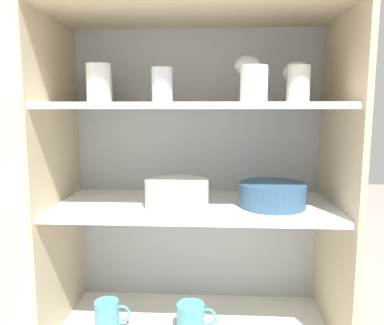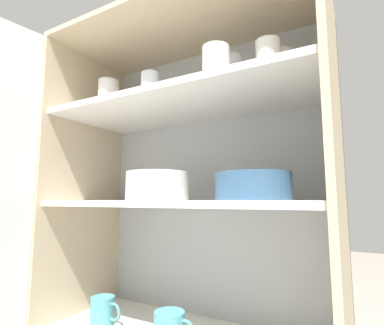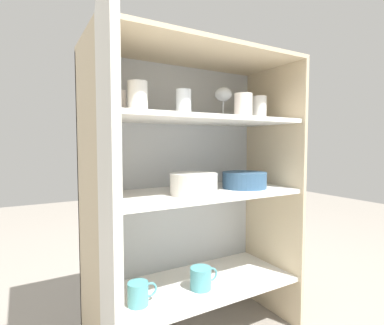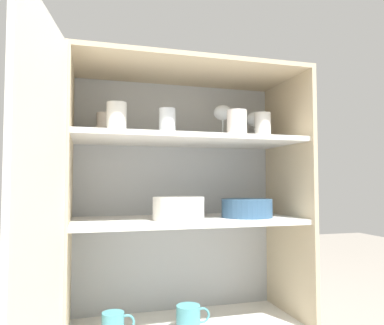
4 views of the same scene
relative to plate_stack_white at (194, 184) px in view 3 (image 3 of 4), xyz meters
name	(u,v)px [view 3 (image 3 of 4)]	position (x,y,z in m)	size (l,w,h in m)	color
cupboard_back_panel	(176,194)	(0.05, 0.27, -0.09)	(0.95, 0.02, 1.29)	#B2B7BC
cupboard_side_left	(90,212)	(-0.41, 0.07, -0.09)	(0.02, 0.43, 1.29)	#CCB793
cupboard_side_right	(272,192)	(0.52, 0.07, -0.09)	(0.02, 0.43, 1.29)	#CCB793
cupboard_top_panel	(197,53)	(0.05, 0.07, 0.57)	(0.95, 0.43, 0.02)	#CCB793
shelf_board_lower	(196,285)	(0.05, 0.07, -0.48)	(0.91, 0.39, 0.02)	white
shelf_board_middle	(196,193)	(0.05, 0.07, -0.06)	(0.91, 0.39, 0.02)	white
shelf_board_upper	(196,120)	(0.05, 0.07, 0.28)	(0.91, 0.39, 0.02)	white
cupboard_door	(107,251)	(-0.46, -0.38, -0.09)	(0.09, 0.47, 1.29)	silver
tumbler_glass_0	(138,97)	(-0.24, 0.01, 0.35)	(0.08, 0.08, 0.12)	white
tumbler_glass_1	(183,102)	(-0.04, 0.01, 0.34)	(0.06, 0.06, 0.11)	white
tumbler_glass_2	(259,108)	(0.37, 0.01, 0.34)	(0.07, 0.07, 0.11)	white
tumbler_glass_3	(118,103)	(-0.27, 0.16, 0.34)	(0.07, 0.07, 0.10)	silver
tumbler_glass_4	(243,106)	(0.23, -0.04, 0.34)	(0.08, 0.08, 0.10)	silver
wine_glass_0	(248,102)	(0.38, 0.11, 0.38)	(0.09, 0.09, 0.13)	white
wine_glass_1	(223,96)	(0.22, 0.10, 0.40)	(0.08, 0.08, 0.15)	white
plate_stack_white	(194,184)	(0.00, 0.00, 0.00)	(0.20, 0.20, 0.09)	silver
mixing_bowl_large	(244,179)	(0.30, 0.03, 0.00)	(0.21, 0.21, 0.08)	#33567A
coffee_mug_primary	(139,294)	(-0.24, 0.02, -0.43)	(0.12, 0.08, 0.09)	teal
coffee_mug_extra_1	(201,278)	(0.04, 0.01, -0.43)	(0.13, 0.09, 0.10)	teal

